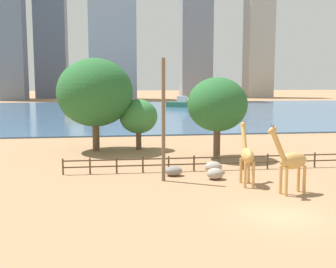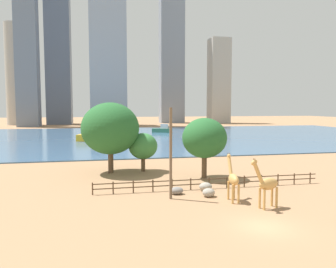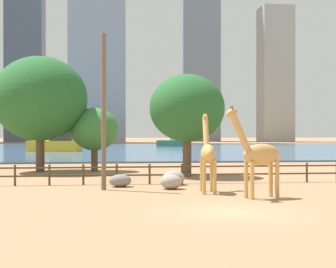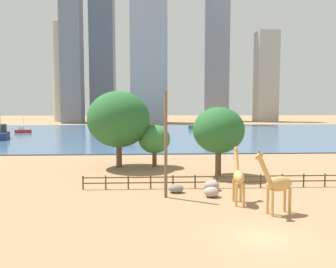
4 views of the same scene
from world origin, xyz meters
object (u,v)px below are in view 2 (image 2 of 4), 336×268
Objects in this scene: tree_center_broad at (204,138)px; boulder_near_fence at (206,187)px; boat_tug at (163,129)px; giraffe_tall at (233,179)px; boulder_small at (177,191)px; tree_left_large at (110,129)px; boat_barge at (95,136)px; utility_pole at (171,154)px; giraffe_companion at (267,184)px; tree_right_tall at (143,146)px; boulder_by_pole at (209,192)px.

boulder_near_fence is at bearing -106.65° from tree_center_broad.
boat_tug is at bearing 83.33° from tree_center_broad.
giraffe_tall is 6.16m from boulder_small.
tree_left_large is 42.14m from boat_barge.
utility_pole is 6.59× the size of boulder_small.
utility_pole is 6.41m from boulder_near_fence.
giraffe_companion reaches higher than boulder_near_fence.
tree_left_large is at bearing 40.04° from giraffe_tall.
giraffe_companion is 9.42m from utility_pole.
boulder_small is 81.20m from boat_tug.
tree_center_broad is (11.61, -5.86, -1.01)m from tree_left_large.
boat_barge is at bearing 99.94° from tree_right_tall.
utility_pole reaches higher than boulder_small.
boulder_near_fence is 1.10× the size of boulder_by_pole.
utility_pole is at bearing -122.87° from boulder_small.
boat_tug reaches higher than boulder_by_pole.
boulder_small is (-6.80, 6.30, -1.84)m from giraffe_companion.
tree_right_tall is at bearing 139.30° from tree_center_broad.
giraffe_companion reaches higher than boat_barge.
boulder_near_fence reaches higher than boulder_by_pole.
boulder_near_fence is at bearing 79.06° from boulder_by_pole.
boulder_near_fence is (4.39, 2.28, -4.08)m from utility_pole.
giraffe_tall is at bearing -18.77° from utility_pole.
tree_right_tall is 68.91m from boat_tug.
boulder_by_pole is (-1.81, 1.91, -1.73)m from giraffe_tall.
utility_pole is at bearing -86.59° from tree_right_tall.
tree_right_tall is 0.60× the size of boat_barge.
boulder_by_pole is (-0.45, -2.32, -0.02)m from boulder_near_fence.
boulder_by_pole is at bearing 49.01° from giraffe_tall.
tree_center_broad is 49.90m from boat_barge.
giraffe_tall is 0.47× the size of tree_left_large.
tree_left_large is 70.43m from boat_tug.
tree_left_large is at bearing 129.24° from boulder_near_fence.
utility_pole is 1.27× the size of boat_tug.
boulder_small is at bearing -81.84° from tree_right_tall.
giraffe_tall reaches higher than boulder_small.
utility_pole is 7.03× the size of boulder_by_pole.
giraffe_tall reaches higher than boulder_by_pole.
giraffe_tall reaches higher than boulder_near_fence.
giraffe_companion is 23.48m from tree_left_large.
giraffe_tall is 0.50× the size of boat_barge.
giraffe_companion is (2.05, -2.82, 0.06)m from giraffe_tall.
tree_right_tall reaches higher than boulder_small.
giraffe_companion is 0.48× the size of tree_left_large.
tree_center_broad is at bearing -97.97° from giraffe_companion.
tree_center_broad reaches higher than giraffe_tall.
giraffe_companion is at bearing -55.26° from tree_left_large.
boulder_near_fence is 55.22m from boat_barge.
boulder_by_pole is at bearing 110.34° from boat_tug.
giraffe_companion reaches higher than boulder_by_pole.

